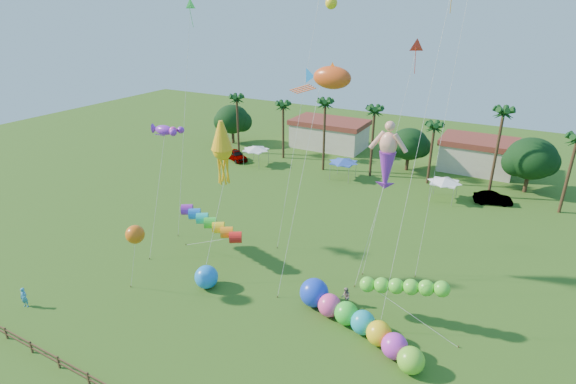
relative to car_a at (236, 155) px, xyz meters
The scene contains 19 objects.
ground 43.62m from the car_a, 56.56° to the right, with size 160.00×160.00×0.00m, color #285116.
tree_line 28.84m from the car_a, 15.40° to the left, with size 69.46×8.91×11.00m.
buildings_row 25.00m from the car_a, 33.01° to the left, with size 35.00×7.00×4.00m.
tent_row 18.14m from the car_a, ahead, with size 31.00×4.00×0.60m.
car_a is the anchor object (origin of this frame).
car_b 37.77m from the car_a, ahead, with size 1.56×4.48×1.48m, color #4C4C54.
spectator_a 39.89m from the car_a, 80.50° to the right, with size 0.64×0.42×1.75m, color #388DC4.
spectator_b 39.69m from the car_a, 41.97° to the right, with size 0.82×0.64×1.68m, color gray.
caterpillar_inflatable 42.57m from the car_a, 42.96° to the right, with size 11.32×5.88×2.38m.
blue_ball 34.87m from the car_a, 59.17° to the right, with size 2.05×2.05×2.05m, color #1A7DEB.
rainbow_tube 30.89m from the car_a, 57.86° to the right, with size 9.03×3.96×3.77m.
green_worm 41.26m from the car_a, 40.52° to the right, with size 10.60×2.88×3.54m.
orange_ball_kite 36.11m from the car_a, 67.88° to the right, with size 2.37×1.73×6.36m.
merman_kite 37.00m from the car_a, 33.05° to the right, with size 2.83×5.39×13.50m.
fish_kite 38.64m from the car_a, 41.45° to the right, with size 4.93×6.83×18.71m.
squid_kite 33.67m from the car_a, 56.16° to the right, with size 2.45×4.67×14.23m.
lobster_kite 28.67m from the car_a, 68.85° to the right, with size 3.71×5.58×12.53m.
delta_kite_red 39.66m from the car_a, 28.63° to the right, with size 2.29×5.27×20.41m.
delta_kite_green 31.72m from the car_a, 63.08° to the right, with size 1.97×3.61×23.47m.
Camera 1 is at (16.11, -19.14, 22.95)m, focal length 28.00 mm.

